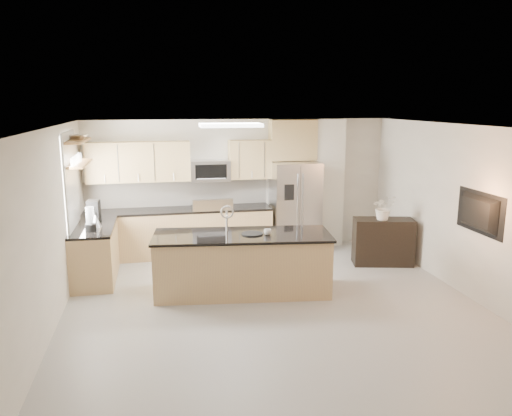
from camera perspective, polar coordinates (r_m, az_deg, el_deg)
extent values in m
plane|color=#9D9A96|center=(7.32, 2.35, -11.57)|extent=(6.50, 6.50, 0.00)
cube|color=white|center=(6.72, 2.55, 9.20)|extent=(6.00, 6.50, 0.02)
cube|color=silver|center=(10.03, -1.96, 2.67)|extent=(6.00, 0.02, 2.60)
cube|color=silver|center=(3.99, 13.84, -12.48)|extent=(6.00, 0.02, 2.60)
cube|color=silver|center=(6.86, -22.72, -2.67)|extent=(0.02, 6.50, 2.60)
cube|color=silver|center=(8.14, 23.42, -0.52)|extent=(0.02, 6.50, 2.60)
cube|color=tan|center=(9.77, -8.72, -2.87)|extent=(3.55, 0.65, 0.88)
cube|color=black|center=(9.66, -8.81, -0.24)|extent=(3.55, 0.66, 0.04)
cube|color=silver|center=(9.92, -8.94, 1.72)|extent=(3.55, 0.02, 0.52)
cube|color=tan|center=(8.79, -17.89, -5.01)|extent=(0.65, 1.50, 0.88)
cube|color=black|center=(8.68, -18.08, -2.11)|extent=(0.66, 1.50, 0.04)
cube|color=black|center=(9.81, -5.07, -2.65)|extent=(0.76, 0.64, 0.90)
cube|color=black|center=(9.71, -5.12, 0.00)|extent=(0.76, 0.62, 0.03)
cube|color=silver|center=(9.39, -4.94, 0.31)|extent=(0.76, 0.04, 0.22)
cube|color=tan|center=(9.67, -13.28, 5.15)|extent=(1.92, 0.33, 0.75)
cube|color=tan|center=(9.83, -0.72, 5.58)|extent=(0.82, 0.33, 0.75)
cube|color=silver|center=(9.71, -5.28, 4.29)|extent=(0.76, 0.40, 0.40)
cube|color=black|center=(9.51, -5.16, 4.13)|extent=(0.60, 0.02, 0.28)
cube|color=silver|center=(9.97, 4.43, 0.19)|extent=(0.92, 0.75, 1.78)
cube|color=gray|center=(9.61, 5.04, -0.26)|extent=(0.02, 0.01, 1.69)
cube|color=black|center=(9.48, 3.82, 1.80)|extent=(0.18, 0.03, 0.30)
cube|color=silver|center=(10.34, 8.20, 2.84)|extent=(0.60, 0.30, 2.60)
cube|color=white|center=(8.58, -20.46, 2.69)|extent=(0.03, 1.05, 1.55)
cube|color=silver|center=(8.57, -20.37, 2.69)|extent=(0.03, 1.15, 1.65)
cube|color=brown|center=(8.61, -19.62, 4.80)|extent=(0.30, 1.20, 0.04)
cube|color=brown|center=(8.58, -19.79, 7.25)|extent=(0.30, 1.20, 0.04)
cube|color=white|center=(8.21, -2.91, 9.44)|extent=(1.00, 0.50, 0.06)
cube|color=tan|center=(7.81, -1.58, -6.48)|extent=(2.75, 1.22, 0.90)
cube|color=black|center=(7.67, -1.60, -3.15)|extent=(2.82, 1.29, 0.04)
cube|color=black|center=(7.65, -3.11, -3.33)|extent=(0.56, 0.41, 0.01)
cylinder|color=silver|center=(7.81, -3.37, -1.45)|extent=(0.03, 0.03, 0.34)
torus|color=silver|center=(7.72, -3.32, -0.47)|extent=(0.21, 0.03, 0.21)
cube|color=black|center=(9.43, 14.31, -3.75)|extent=(1.14, 0.67, 0.85)
imported|color=silver|center=(7.62, 1.34, -2.75)|extent=(0.14, 0.14, 0.09)
cylinder|color=black|center=(7.66, -0.45, -2.95)|extent=(0.40, 0.40, 0.02)
cylinder|color=black|center=(8.34, -18.37, -2.12)|extent=(0.17, 0.17, 0.12)
cylinder|color=silver|center=(8.30, -18.46, -0.80)|extent=(0.13, 0.13, 0.28)
cone|color=silver|center=(8.58, -17.85, -1.39)|extent=(0.19, 0.19, 0.21)
cylinder|color=black|center=(8.55, -17.90, -0.64)|extent=(0.04, 0.04, 0.04)
cube|color=black|center=(8.98, -18.04, -0.31)|extent=(0.21, 0.25, 0.36)
cylinder|color=silver|center=(8.94, -18.05, -0.93)|extent=(0.12, 0.12, 0.13)
imported|color=silver|center=(8.64, -19.77, 7.73)|extent=(0.50, 0.50, 0.10)
imported|color=white|center=(9.19, 14.44, 0.76)|extent=(0.70, 0.63, 0.68)
imported|color=black|center=(7.92, 23.73, -0.51)|extent=(0.14, 1.08, 0.62)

